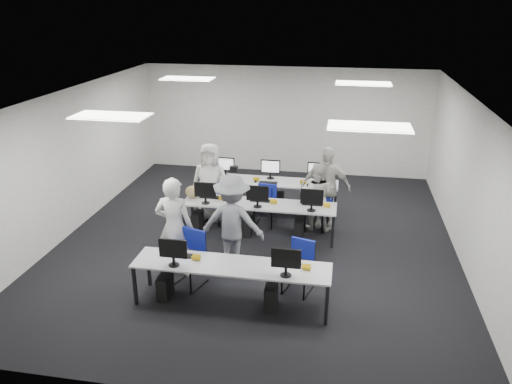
% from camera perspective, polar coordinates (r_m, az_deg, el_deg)
% --- Properties ---
extents(room, '(9.00, 9.02, 3.00)m').
position_cam_1_polar(room, '(9.93, 0.16, 2.34)').
color(room, black).
rests_on(room, ground).
extents(ceiling_panels, '(5.20, 4.60, 0.02)m').
position_cam_1_polar(ceiling_panels, '(9.55, 0.17, 10.80)').
color(ceiling_panels, white).
rests_on(ceiling_panels, room).
extents(desk_front, '(3.20, 0.70, 0.73)m').
position_cam_1_polar(desk_front, '(8.11, -2.83, -8.60)').
color(desk_front, '#AAACAF').
rests_on(desk_front, ground).
extents(desk_mid, '(3.20, 0.70, 0.73)m').
position_cam_1_polar(desk_mid, '(10.40, 0.35, -1.58)').
color(desk_mid, '#AAACAF').
rests_on(desk_mid, ground).
extents(desk_back, '(3.20, 0.70, 0.73)m').
position_cam_1_polar(desk_back, '(11.69, 1.52, 1.04)').
color(desk_back, '#AAACAF').
rests_on(desk_back, ground).
extents(equipment_front, '(2.51, 0.41, 1.19)m').
position_cam_1_polar(equipment_front, '(8.30, -4.12, -10.46)').
color(equipment_front, '#0B1D95').
rests_on(equipment_front, desk_front).
extents(equipment_mid, '(2.91, 0.41, 1.19)m').
position_cam_1_polar(equipment_mid, '(10.55, -0.70, -3.16)').
color(equipment_mid, white).
rests_on(equipment_mid, desk_mid).
extents(equipment_back, '(2.91, 0.41, 1.19)m').
position_cam_1_polar(equipment_back, '(11.80, 2.44, -0.46)').
color(equipment_back, white).
rests_on(equipment_back, desk_back).
extents(chair_0, '(0.63, 0.65, 0.99)m').
position_cam_1_polar(chair_0, '(8.89, -7.68, -8.66)').
color(chair_0, navy).
rests_on(chair_0, ground).
extents(chair_1, '(0.56, 0.59, 0.91)m').
position_cam_1_polar(chair_1, '(8.68, 4.85, -9.53)').
color(chair_1, navy).
rests_on(chair_1, ground).
extents(chair_2, '(0.46, 0.49, 0.86)m').
position_cam_1_polar(chair_2, '(11.22, -4.83, -2.16)').
color(chair_2, navy).
rests_on(chair_2, ground).
extents(chair_3, '(0.48, 0.51, 0.90)m').
position_cam_1_polar(chair_3, '(11.07, 1.08, -2.37)').
color(chair_3, navy).
rests_on(chair_3, ground).
extents(chair_4, '(0.45, 0.48, 0.84)m').
position_cam_1_polar(chair_4, '(10.93, 6.78, -2.95)').
color(chair_4, navy).
rests_on(chair_4, ground).
extents(chair_5, '(0.48, 0.52, 0.94)m').
position_cam_1_polar(chair_5, '(11.58, -4.16, -1.26)').
color(chair_5, navy).
rests_on(chair_5, ground).
extents(chair_6, '(0.49, 0.52, 0.84)m').
position_cam_1_polar(chair_6, '(11.35, 0.79, -1.85)').
color(chair_6, navy).
rests_on(chair_6, ground).
extents(chair_7, '(0.51, 0.54, 0.87)m').
position_cam_1_polar(chair_7, '(11.21, 7.49, -2.28)').
color(chair_7, navy).
rests_on(chair_7, ground).
extents(handbag, '(0.33, 0.22, 0.27)m').
position_cam_1_polar(handbag, '(10.72, -7.24, 0.01)').
color(handbag, olive).
rests_on(handbag, desk_mid).
extents(student_0, '(0.69, 0.45, 1.88)m').
position_cam_1_polar(student_0, '(8.95, -9.31, -4.04)').
color(student_0, silver).
rests_on(student_0, ground).
extents(student_1, '(0.78, 0.63, 1.50)m').
position_cam_1_polar(student_1, '(10.77, 6.91, -0.52)').
color(student_1, silver).
rests_on(student_1, ground).
extents(student_2, '(0.87, 0.57, 1.77)m').
position_cam_1_polar(student_2, '(11.21, -5.22, 1.15)').
color(student_2, silver).
rests_on(student_2, ground).
extents(student_3, '(1.07, 0.46, 1.81)m').
position_cam_1_polar(student_3, '(10.88, 7.96, 0.55)').
color(student_3, silver).
rests_on(student_3, ground).
extents(photographer, '(1.18, 0.69, 1.81)m').
position_cam_1_polar(photographer, '(9.13, -2.72, -3.45)').
color(photographer, gray).
rests_on(photographer, ground).
extents(dslr_camera, '(0.14, 0.18, 0.10)m').
position_cam_1_polar(dslr_camera, '(8.94, -2.56, 2.64)').
color(dslr_camera, black).
rests_on(dslr_camera, photographer).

